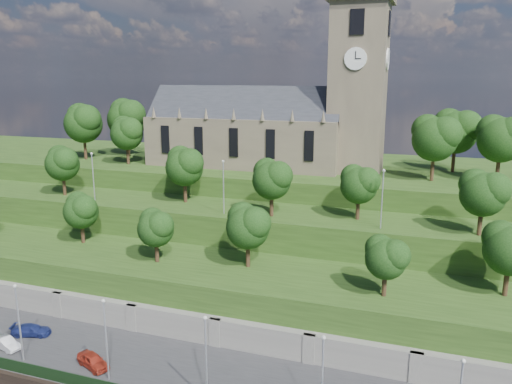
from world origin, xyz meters
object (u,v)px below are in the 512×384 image
at_px(church, 275,121).
at_px(car_left, 93,361).
at_px(car_middle, 6,343).
at_px(car_right, 31,330).

xyz_separation_m(church, car_left, (-5.40, -42.28, -19.85)).
bearing_deg(car_left, car_middle, 112.84).
bearing_deg(car_left, church, 15.19).
bearing_deg(church, car_middle, -110.77).
height_order(church, car_right, church).
relative_size(church, car_left, 9.75).
bearing_deg(car_middle, car_left, -76.11).
bearing_deg(car_middle, car_right, 5.03).
height_order(car_left, car_middle, car_left).
distance_m(car_left, car_middle, 10.67).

